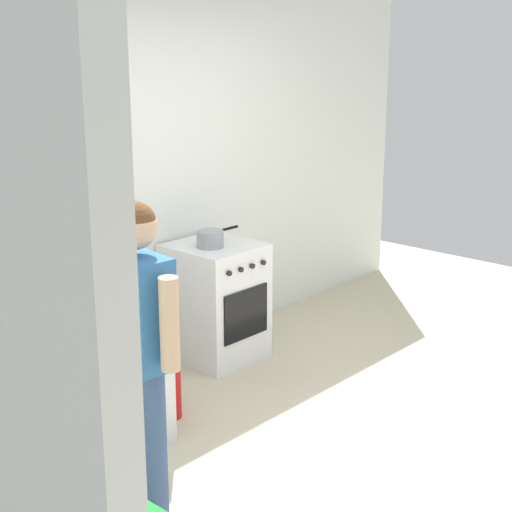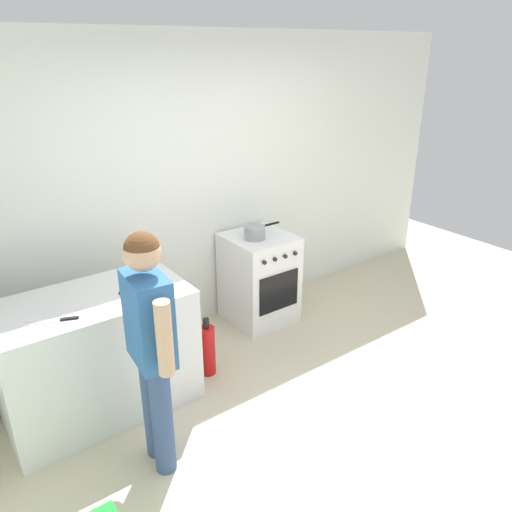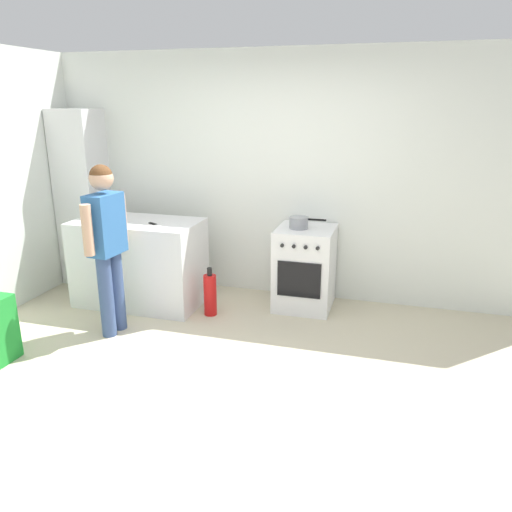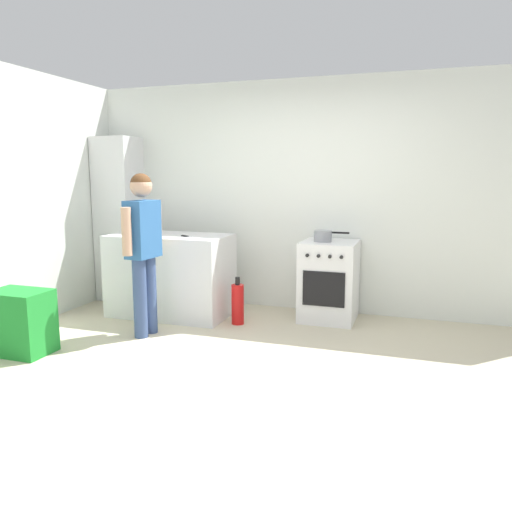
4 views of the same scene
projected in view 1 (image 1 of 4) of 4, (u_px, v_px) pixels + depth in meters
name	position (u px, v px, depth m)	size (l,w,h in m)	color
ground_plane	(366.00, 445.00, 4.53)	(8.00, 8.00, 0.00)	beige
back_wall	(140.00, 182.00, 5.43)	(6.00, 0.10, 2.60)	silver
counter_unit	(41.00, 389.00, 4.22)	(1.30, 0.70, 0.90)	silver
oven_left	(215.00, 301.00, 5.68)	(0.58, 0.62, 0.85)	white
pot	(210.00, 239.00, 5.48)	(0.37, 0.19, 0.12)	gray
knife_chef	(6.00, 332.00, 3.78)	(0.30, 0.14, 0.01)	silver
knife_utility	(93.00, 301.00, 4.22)	(0.24, 0.15, 0.01)	silver
person	(140.00, 334.00, 3.70)	(0.23, 0.57, 1.56)	#384C7A
fire_extinguisher	(171.00, 385.00, 4.81)	(0.13, 0.13, 0.50)	red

